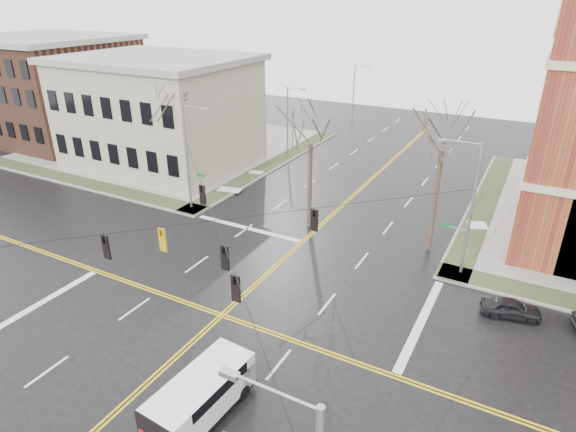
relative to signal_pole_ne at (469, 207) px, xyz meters
The scene contains 16 objects.
ground 16.88m from the signal_pole_ne, 134.55° to the right, with size 120.00×120.00×0.00m, color black.
sidewalks 16.86m from the signal_pole_ne, 134.55° to the right, with size 80.00×80.00×0.17m.
road_markings 16.88m from the signal_pole_ne, 134.55° to the right, with size 100.00×100.00×0.01m.
civic_building_a 34.39m from the signal_pole_ne, 165.69° to the left, with size 18.00×14.00×11.00m, color gray.
civic_building_b 54.36m from the signal_pole_ne, 168.86° to the left, with size 18.00×16.00×12.00m, color brown.
signal_pole_ne is the anchor object (origin of this frame).
signal_pole_nw 22.64m from the signal_pole_ne, behind, with size 2.75×0.22×9.00m.
span_wires 16.19m from the signal_pole_ne, 134.55° to the right, with size 23.02×23.02×0.03m.
traffic_signals 16.63m from the signal_pole_ne, 132.94° to the right, with size 8.21×8.26×1.30m.
streetlight_north_a 27.48m from the signal_pole_ne, 143.10° to the left, with size 2.30×0.20×8.00m.
streetlight_north_b 42.61m from the signal_pole_ne, 121.05° to the left, with size 2.30×0.20×8.00m.
cargo_van 19.68m from the signal_pole_ne, 113.56° to the right, with size 2.48×5.59×2.07m.
parked_car_a 6.66m from the signal_pole_ne, 44.10° to the right, with size 1.34×3.34×1.14m, color black.
tree_nw_far 26.54m from the signal_pole_ne, behind, with size 4.00×4.00×10.99m.
tree_nw_near 12.55m from the signal_pole_ne, behind, with size 4.00×4.00×10.13m.
tree_ne 4.72m from the signal_pole_ne, 137.69° to the left, with size 4.00×4.00×11.27m.
Camera 1 is at (14.54, -18.59, 17.26)m, focal length 30.00 mm.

